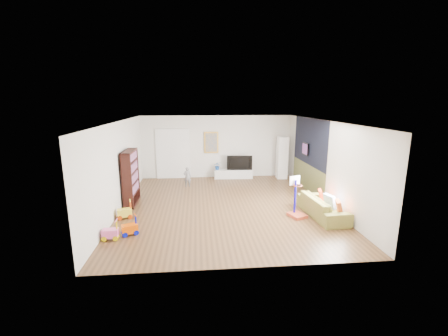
{
  "coord_description": "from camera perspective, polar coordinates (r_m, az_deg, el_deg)",
  "views": [
    {
      "loc": [
        -0.88,
        -9.15,
        3.3
      ],
      "look_at": [
        0.0,
        0.4,
        1.15
      ],
      "focal_mm": 24.0,
      "sensor_mm": 36.0,
      "label": 1
    }
  ],
  "objects": [
    {
      "name": "child",
      "position": [
        11.8,
        -7.01,
        -1.69
      ],
      "size": [
        0.31,
        0.22,
        0.8
      ],
      "primitive_type": "imported",
      "rotation": [
        0.0,
        0.0,
        3.23
      ],
      "color": "slate",
      "rests_on": "ground"
    },
    {
      "name": "floor",
      "position": [
        9.77,
        0.22,
        -7.11
      ],
      "size": [
        6.5,
        7.5,
        0.0
      ],
      "primitive_type": "cube",
      "color": "brown",
      "rests_on": "ground"
    },
    {
      "name": "vase_plant",
      "position": [
        12.95,
        -1.24,
        0.44
      ],
      "size": [
        0.34,
        0.3,
        0.36
      ],
      "primitive_type": "imported",
      "rotation": [
        0.0,
        0.0,
        -0.07
      ],
      "color": "navy",
      "rests_on": "media_console"
    },
    {
      "name": "ride_on_orange",
      "position": [
        8.0,
        -17.58,
        -10.37
      ],
      "size": [
        0.44,
        0.37,
        0.51
      ],
      "primitive_type": "cube",
      "rotation": [
        0.0,
        0.0,
        0.41
      ],
      "color": "#EB5402",
      "rests_on": "ground"
    },
    {
      "name": "wall_right",
      "position": [
        10.23,
        18.67,
        0.97
      ],
      "size": [
        0.0,
        7.5,
        2.7
      ],
      "primitive_type": "cube",
      "color": "silver",
      "rests_on": "ground"
    },
    {
      "name": "sofa",
      "position": [
        9.27,
        18.27,
        -6.99
      ],
      "size": [
        0.89,
        2.02,
        0.58
      ],
      "primitive_type": "imported",
      "rotation": [
        0.0,
        0.0,
        1.63
      ],
      "color": "olive",
      "rests_on": "ground"
    },
    {
      "name": "painting_back",
      "position": [
        12.99,
        -2.44,
        4.89
      ],
      "size": [
        0.62,
        0.06,
        0.92
      ],
      "primitive_type": "cube",
      "color": "gold",
      "rests_on": "wall_back"
    },
    {
      "name": "pillow_left",
      "position": [
        8.84,
        21.1,
        -7.03
      ],
      "size": [
        0.2,
        0.4,
        0.39
      ],
      "primitive_type": "cube",
      "rotation": [
        0.0,
        0.0,
        -0.28
      ],
      "color": "#BF4E1E",
      "rests_on": "sofa"
    },
    {
      "name": "wall_back",
      "position": [
        13.08,
        -1.34,
        4.06
      ],
      "size": [
        6.5,
        0.0,
        2.7
      ],
      "primitive_type": "cube",
      "color": "silver",
      "rests_on": "ground"
    },
    {
      "name": "pillow_right",
      "position": [
        9.74,
        17.98,
        -4.98
      ],
      "size": [
        0.2,
        0.37,
        0.36
      ],
      "primitive_type": "cube",
      "rotation": [
        0.0,
        0.0,
        -0.3
      ],
      "color": "red",
      "rests_on": "sofa"
    },
    {
      "name": "bookshelf",
      "position": [
        10.17,
        -17.35,
        -1.72
      ],
      "size": [
        0.32,
        1.21,
        1.76
      ],
      "primitive_type": "cube",
      "rotation": [
        0.0,
        0.0,
        -0.0
      ],
      "color": "black",
      "rests_on": "ground"
    },
    {
      "name": "ride_on_yellow",
      "position": [
        9.1,
        -18.43,
        -7.53
      ],
      "size": [
        0.44,
        0.33,
        0.53
      ],
      "primitive_type": "cube",
      "rotation": [
        0.0,
        0.0,
        0.24
      ],
      "color": "yellow",
      "rests_on": "ground"
    },
    {
      "name": "pillow_center",
      "position": [
        9.27,
        19.5,
        -6.0
      ],
      "size": [
        0.22,
        0.42,
        0.41
      ],
      "primitive_type": "cube",
      "rotation": [
        0.0,
        0.0,
        0.28
      ],
      "color": "white",
      "rests_on": "sofa"
    },
    {
      "name": "ceiling",
      "position": [
        9.21,
        0.23,
        8.9
      ],
      "size": [
        6.5,
        7.5,
        0.0
      ],
      "primitive_type": "cube",
      "color": "white",
      "rests_on": "ground"
    },
    {
      "name": "navy_accent",
      "position": [
        11.42,
        15.97,
        4.85
      ],
      "size": [
        0.01,
        3.2,
        1.7
      ],
      "primitive_type": "cube",
      "color": "black",
      "rests_on": "wall_right"
    },
    {
      "name": "tv",
      "position": [
        13.01,
        2.95,
        1.09
      ],
      "size": [
        1.1,
        0.22,
        0.63
      ],
      "primitive_type": "imported",
      "rotation": [
        0.0,
        0.0,
        -0.07
      ],
      "color": "black",
      "rests_on": "media_console"
    },
    {
      "name": "media_console",
      "position": [
        13.08,
        1.81,
        -1.11
      ],
      "size": [
        1.67,
        0.48,
        0.39
      ],
      "primitive_type": "cube",
      "rotation": [
        0.0,
        0.0,
        -0.04
      ],
      "color": "silver",
      "rests_on": "ground"
    },
    {
      "name": "wall_left",
      "position": [
        9.65,
        -19.36,
        0.25
      ],
      "size": [
        0.0,
        7.5,
        2.7
      ],
      "primitive_type": "cube",
      "color": "silver",
      "rests_on": "ground"
    },
    {
      "name": "tall_cabinet",
      "position": [
        13.16,
        11.01,
        1.93
      ],
      "size": [
        0.43,
        0.43,
        1.82
      ],
      "primitive_type": "cube",
      "rotation": [
        0.0,
        0.0,
        -0.02
      ],
      "color": "white",
      "rests_on": "ground"
    },
    {
      "name": "ride_on_pink",
      "position": [
        7.91,
        -20.86,
        -10.96
      ],
      "size": [
        0.37,
        0.24,
        0.49
      ],
      "primitive_type": "cube",
      "rotation": [
        0.0,
        0.0,
        0.02
      ],
      "color": "pink",
      "rests_on": "ground"
    },
    {
      "name": "olive_wainscot",
      "position": [
        11.67,
        15.57,
        -1.73
      ],
      "size": [
        0.01,
        3.2,
        1.0
      ],
      "primitive_type": "cube",
      "color": "brown",
      "rests_on": "wall_right"
    },
    {
      "name": "artwork_right",
      "position": [
        11.62,
        15.23,
        3.53
      ],
      "size": [
        0.04,
        0.56,
        0.46
      ],
      "primitive_type": "cube",
      "color": "#7F3F8C",
      "rests_on": "wall_right"
    },
    {
      "name": "basketball_hoop",
      "position": [
        8.9,
        13.93,
        -5.42
      ],
      "size": [
        0.56,
        0.61,
        1.2
      ],
      "primitive_type": "cube",
      "rotation": [
        0.0,
        0.0,
        0.36
      ],
      "color": "#CB4C2F",
      "rests_on": "ground"
    },
    {
      "name": "wall_front",
      "position": [
        5.81,
        3.77,
        -7.02
      ],
      "size": [
        6.5,
        0.0,
        2.7
      ],
      "primitive_type": "cube",
      "color": "silver",
      "rests_on": "ground"
    },
    {
      "name": "doorway",
      "position": [
        13.1,
        -9.66,
        2.57
      ],
      "size": [
        1.45,
        0.06,
        2.1
      ],
      "primitive_type": "cube",
      "color": "white",
      "rests_on": "ground"
    }
  ]
}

